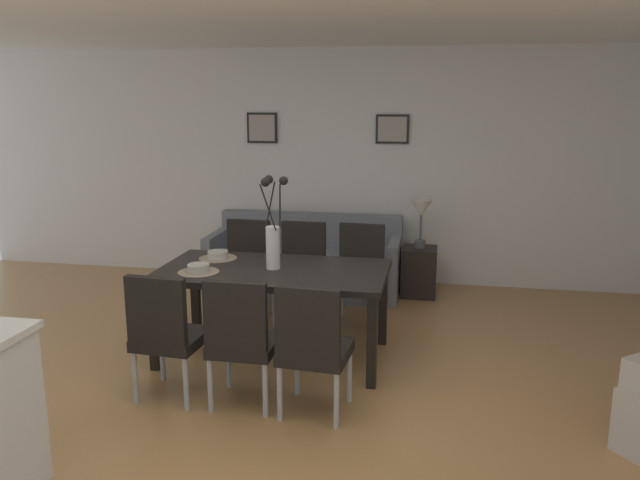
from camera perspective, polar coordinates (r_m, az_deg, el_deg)
name	(u,v)px	position (r m, az deg, el deg)	size (l,w,h in m)	color
ground_plane	(275,406)	(4.53, -4.05, -14.59)	(9.00, 9.00, 0.00)	#A87A47
back_wall_panel	(347,167)	(7.26, 2.39, 6.57)	(9.00, 0.10, 2.60)	silver
ceiling_panel	(284,8)	(4.45, -3.21, 19.97)	(9.00, 7.20, 0.08)	white
dining_table	(273,278)	(5.11, -4.18, -3.36)	(1.80, 0.98, 0.74)	black
dining_chair_near_left	(166,330)	(4.54, -13.61, -7.84)	(0.47, 0.47, 0.92)	black
dining_chair_near_right	(245,264)	(6.13, -6.69, -2.16)	(0.46, 0.46, 0.92)	black
dining_chair_far_left	(241,336)	(4.35, -7.04, -8.50)	(0.44, 0.44, 0.92)	black
dining_chair_far_right	(301,267)	(6.00, -1.70, -2.41)	(0.45, 0.45, 0.92)	black
dining_chair_mid_left	(312,344)	(4.19, -0.69, -9.22)	(0.47, 0.47, 0.92)	black
dining_chair_mid_right	(359,270)	(5.91, 3.52, -2.65)	(0.47, 0.47, 0.92)	black
centerpiece_vase	(273,234)	(5.02, -4.23, 0.56)	(0.21, 0.23, 0.73)	silver
placemat_near_left	(199,272)	(5.05, -10.78, -2.83)	(0.32, 0.32, 0.01)	#7F705B
bowl_near_left	(198,267)	(5.04, -10.79, -2.42)	(0.17, 0.17, 0.07)	#B2ADA3
placemat_near_right	(218,258)	(5.45, -9.09, -1.62)	(0.32, 0.32, 0.01)	#7F705B
bowl_near_right	(218,254)	(5.44, -9.11, -1.24)	(0.17, 0.17, 0.07)	#B2ADA3
sofa	(306,265)	(6.97, -1.28, -2.23)	(2.04, 0.84, 0.80)	slate
side_table	(419,272)	(6.85, 8.84, -2.81)	(0.36, 0.36, 0.52)	black
table_lamp	(421,213)	(6.71, 9.02, 2.41)	(0.22, 0.22, 0.51)	#4C4C51
framed_picture_left	(262,128)	(7.36, -5.19, 9.94)	(0.35, 0.03, 0.34)	black
framed_picture_center	(392,129)	(7.10, 6.47, 9.81)	(0.36, 0.03, 0.32)	black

